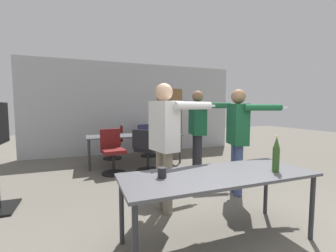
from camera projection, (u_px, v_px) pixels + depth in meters
The scene contains 13 objects.
back_wall at pixel (138, 109), 7.13m from camera, with size 6.61×0.12×2.80m.
conference_table_near at pixel (219, 179), 2.36m from camera, with size 2.06×0.77×0.75m.
conference_table_far at pixel (135, 137), 5.70m from camera, with size 2.33×0.81×0.75m.
person_near_casual at pixel (198, 125), 4.73m from camera, with size 0.79×0.80×1.78m.
person_far_watching at pixel (167, 126), 4.06m from camera, with size 0.85×0.61×1.79m.
person_center_tall at pixel (238, 131), 3.64m from camera, with size 0.74×0.74×1.72m.
person_right_polo at pixel (165, 135), 3.04m from camera, with size 0.88×0.62×1.76m.
office_chair_side_rolled at pixel (146, 151), 4.99m from camera, with size 0.69×0.68×0.96m.
office_chair_near_pushed at pixel (148, 141), 6.68m from camera, with size 0.59×0.64×0.92m.
office_chair_far_right at pixel (115, 144), 6.28m from camera, with size 0.57×0.52×0.91m.
office_chair_mid_tucked at pixel (113, 152), 4.89m from camera, with size 0.52×0.58×0.95m.
beer_bottle at pixel (276, 155), 2.40m from camera, with size 0.07×0.07×0.39m.
drink_cup at pixel (162, 173), 2.21m from camera, with size 0.09×0.09×0.10m.
Camera 1 is at (-1.61, -1.50, 1.44)m, focal length 24.00 mm.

